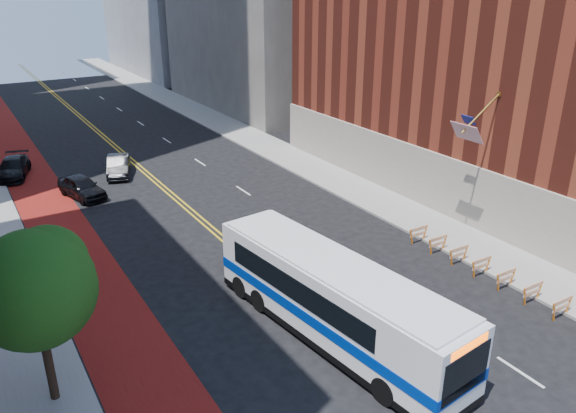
# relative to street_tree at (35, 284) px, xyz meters

# --- Properties ---
(ground) EXTENTS (160.00, 160.00, 0.00)m
(ground) POSITION_rel_street_tree_xyz_m (11.24, -6.04, -4.91)
(ground) COLOR black
(ground) RESTS_ON ground
(sidewalk_right) EXTENTS (4.00, 140.00, 0.15)m
(sidewalk_right) POSITION_rel_street_tree_xyz_m (23.24, 23.96, -4.84)
(sidewalk_right) COLOR gray
(sidewalk_right) RESTS_ON ground
(bus_lane_paint) EXTENTS (3.60, 140.00, 0.01)m
(bus_lane_paint) POSITION_rel_street_tree_xyz_m (3.14, 23.96, -4.91)
(bus_lane_paint) COLOR maroon
(bus_lane_paint) RESTS_ON ground
(center_line_inner) EXTENTS (0.14, 140.00, 0.01)m
(center_line_inner) POSITION_rel_street_tree_xyz_m (11.06, 23.96, -4.91)
(center_line_inner) COLOR gold
(center_line_inner) RESTS_ON ground
(center_line_outer) EXTENTS (0.14, 140.00, 0.01)m
(center_line_outer) POSITION_rel_street_tree_xyz_m (11.42, 23.96, -4.91)
(center_line_outer) COLOR gold
(center_line_outer) RESTS_ON ground
(lane_dashes) EXTENTS (0.14, 98.20, 0.01)m
(lane_dashes) POSITION_rel_street_tree_xyz_m (16.04, 31.96, -4.90)
(lane_dashes) COLOR silver
(lane_dashes) RESTS_ON ground
(brick_building) EXTENTS (18.73, 36.00, 22.00)m
(brick_building) POSITION_rel_street_tree_xyz_m (33.18, 5.96, 6.05)
(brick_building) COLOR maroon
(brick_building) RESTS_ON ground
(construction_barriers) EXTENTS (1.42, 10.91, 1.00)m
(construction_barriers) POSITION_rel_street_tree_xyz_m (20.84, -2.62, -4.24)
(construction_barriers) COLOR orange
(construction_barriers) RESTS_ON ground
(street_tree) EXTENTS (4.20, 4.20, 6.70)m
(street_tree) POSITION_rel_street_tree_xyz_m (0.00, 0.00, 0.00)
(street_tree) COLOR black
(street_tree) RESTS_ON sidewalk_left
(transit_bus) EXTENTS (4.38, 13.43, 3.62)m
(transit_bus) POSITION_rel_street_tree_xyz_m (11.06, -2.05, -3.02)
(transit_bus) COLOR white
(transit_bus) RESTS_ON ground
(car_a) EXTENTS (2.94, 4.87, 1.55)m
(car_a) POSITION_rel_street_tree_xyz_m (5.68, 20.82, -4.14)
(car_a) COLOR black
(car_a) RESTS_ON ground
(car_b) EXTENTS (2.99, 4.88, 1.52)m
(car_b) POSITION_rel_street_tree_xyz_m (9.30, 24.32, -4.15)
(car_b) COLOR black
(car_b) RESTS_ON ground
(car_c) EXTENTS (3.46, 5.47, 1.48)m
(car_c) POSITION_rel_street_tree_xyz_m (2.11, 28.16, -4.17)
(car_c) COLOR black
(car_c) RESTS_ON ground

